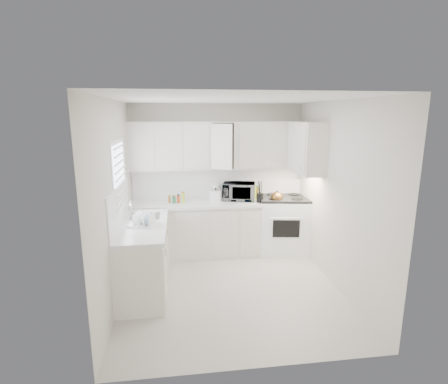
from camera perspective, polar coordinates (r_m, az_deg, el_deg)
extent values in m
plane|color=#BDB6AD|center=(5.09, 1.08, -15.62)|extent=(3.20, 3.20, 0.00)
plane|color=white|center=(4.49, 1.22, 15.06)|extent=(3.20, 3.20, 0.00)
plane|color=beige|center=(6.17, -1.11, 2.24)|extent=(3.00, 0.00, 3.00)
plane|color=beige|center=(3.12, 5.66, -8.19)|extent=(3.00, 0.00, 3.00)
plane|color=beige|center=(4.64, -17.48, -1.78)|extent=(0.00, 3.20, 3.20)
plane|color=beige|center=(5.07, 18.17, -0.66)|extent=(0.00, 3.20, 3.20)
cube|color=silver|center=(5.92, -4.50, -1.96)|extent=(2.24, 0.64, 0.05)
cube|color=silver|center=(4.89, -13.22, -5.38)|extent=(0.64, 1.62, 0.05)
cube|color=silver|center=(6.18, -1.09, 1.54)|extent=(2.98, 0.02, 0.55)
cube|color=silver|center=(4.85, -16.92, -2.06)|extent=(0.02, 1.60, 0.55)
imported|color=gray|center=(6.05, 2.47, 0.42)|extent=(0.60, 0.43, 0.37)
cylinder|color=white|center=(6.09, -1.32, 0.04)|extent=(0.12, 0.12, 0.27)
cylinder|color=olive|center=(6.02, -8.96, -0.95)|extent=(0.06, 0.06, 0.13)
cylinder|color=#216539|center=(5.93, -8.26, -1.13)|extent=(0.06, 0.06, 0.13)
cylinder|color=#B63E18|center=(6.02, -7.54, -0.91)|extent=(0.06, 0.06, 0.13)
cylinder|color=#B5D532|center=(5.93, -6.81, -1.09)|extent=(0.06, 0.06, 0.13)
cylinder|color=#B63E18|center=(6.18, 4.40, -0.19)|extent=(0.06, 0.06, 0.19)
cylinder|color=#B5D532|center=(6.14, 5.02, -0.30)|extent=(0.06, 0.06, 0.19)
cylinder|color=brown|center=(6.20, 5.40, -0.16)|extent=(0.06, 0.06, 0.19)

